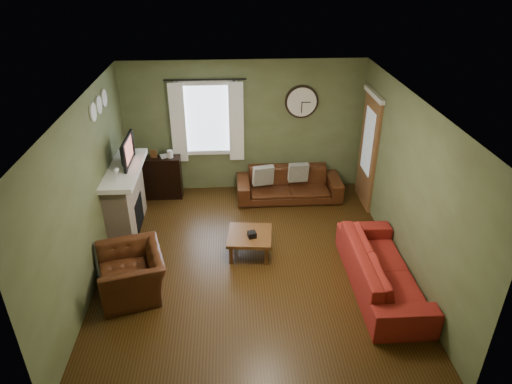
{
  "coord_description": "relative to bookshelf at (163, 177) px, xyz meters",
  "views": [
    {
      "loc": [
        -0.28,
        -5.79,
        4.39
      ],
      "look_at": [
        0.1,
        0.4,
        1.05
      ],
      "focal_mm": 32.0,
      "sensor_mm": 36.0,
      "label": 1
    }
  ],
  "objects": [
    {
      "name": "sofa_red",
      "position": [
        3.46,
        -2.96,
        -0.1
      ],
      "size": [
        0.86,
        2.19,
        0.64
      ],
      "primitive_type": "imported",
      "rotation": [
        0.0,
        0.0,
        1.57
      ],
      "color": "maroon",
      "rests_on": "floor"
    },
    {
      "name": "wine_glass_a",
      "position": [
        -0.45,
        -1.63,
        0.86
      ],
      "size": [
        0.07,
        0.07,
        0.21
      ],
      "primitive_type": null,
      "color": "white",
      "rests_on": "mantel"
    },
    {
      "name": "fireplace",
      "position": [
        -0.5,
        -1.12,
        0.13
      ],
      "size": [
        0.4,
        1.4,
        1.1
      ],
      "primitive_type": "cube",
      "color": "tan",
      "rests_on": "floor"
    },
    {
      "name": "wall_right",
      "position": [
        3.9,
        -2.27,
        0.88
      ],
      "size": [
        0.0,
        5.2,
        2.6
      ],
      "primitive_type": "cube",
      "color": "#56623B",
      "rests_on": "ground"
    },
    {
      "name": "medallion_left",
      "position": [
        -0.68,
        -1.47,
        1.83
      ],
      "size": [
        0.28,
        0.28,
        0.03
      ],
      "primitive_type": "cylinder",
      "color": "white",
      "rests_on": "wall_left"
    },
    {
      "name": "curtain_rod",
      "position": [
        0.9,
        0.21,
        1.85
      ],
      "size": [
        0.03,
        0.03,
        1.5
      ],
      "primitive_type": "cylinder",
      "color": "black",
      "rests_on": "wall_back"
    },
    {
      "name": "tv",
      "position": [
        -0.45,
        -0.97,
        0.93
      ],
      "size": [
        0.08,
        0.6,
        0.35
      ],
      "primitive_type": "imported",
      "rotation": [
        0.0,
        0.0,
        1.57
      ],
      "color": "black",
      "rests_on": "mantel"
    },
    {
      "name": "firebox",
      "position": [
        -0.31,
        -1.12,
        -0.12
      ],
      "size": [
        0.04,
        0.6,
        0.55
      ],
      "primitive_type": "cube",
      "color": "black",
      "rests_on": "fireplace"
    },
    {
      "name": "pillow_left",
      "position": [
        1.94,
        -0.29,
        0.13
      ],
      "size": [
        0.41,
        0.2,
        0.39
      ],
      "primitive_type": "cube",
      "rotation": [
        0.0,
        0.0,
        0.21
      ],
      "color": "gray",
      "rests_on": "sofa_brown"
    },
    {
      "name": "wall_left",
      "position": [
        -0.7,
        -2.27,
        0.88
      ],
      "size": [
        0.0,
        5.2,
        2.6
      ],
      "primitive_type": "cube",
      "color": "#56623B",
      "rests_on": "ground"
    },
    {
      "name": "tv_screen",
      "position": [
        -0.37,
        -0.97,
        0.99
      ],
      "size": [
        0.02,
        0.62,
        0.36
      ],
      "primitive_type": "cube",
      "color": "#994C3F",
      "rests_on": "mantel"
    },
    {
      "name": "bookshelf",
      "position": [
        0.0,
        0.0,
        0.0
      ],
      "size": [
        0.71,
        0.3,
        0.85
      ],
      "primitive_type": null,
      "color": "black",
      "rests_on": "floor"
    },
    {
      "name": "sofa_brown",
      "position": [
        2.45,
        -0.2,
        -0.13
      ],
      "size": [
        2.02,
        0.79,
        0.59
      ],
      "primitive_type": "imported",
      "color": "#3C1C0D",
      "rests_on": "floor"
    },
    {
      "name": "pillow_right",
      "position": [
        2.63,
        -0.2,
        0.13
      ],
      "size": [
        0.39,
        0.14,
        0.38
      ],
      "primitive_type": "cube",
      "rotation": [
        0.0,
        0.0,
        0.07
      ],
      "color": "gray",
      "rests_on": "sofa_brown"
    },
    {
      "name": "tissue_box",
      "position": [
        1.63,
        -2.1,
        -0.02
      ],
      "size": [
        0.15,
        0.15,
        0.09
      ],
      "primitive_type": "cube",
      "rotation": [
        0.0,
        0.0,
        0.26
      ],
      "color": "black",
      "rests_on": "coffee_table"
    },
    {
      "name": "mantel",
      "position": [
        -0.47,
        -1.12,
        0.72
      ],
      "size": [
        0.58,
        1.6,
        0.08
      ],
      "primitive_type": "cube",
      "color": "white",
      "rests_on": "fireplace"
    },
    {
      "name": "wall_clock",
      "position": [
        2.7,
        0.28,
        1.38
      ],
      "size": [
        0.64,
        0.06,
        0.64
      ],
      "primitive_type": null,
      "color": "white",
      "rests_on": "wall_back"
    },
    {
      "name": "book",
      "position": [
        -0.01,
        0.01,
        0.54
      ],
      "size": [
        0.21,
        0.24,
        0.02
      ],
      "primitive_type": "imported",
      "rotation": [
        0.0,
        0.0,
        0.33
      ],
      "color": "#563217",
      "rests_on": "bookshelf"
    },
    {
      "name": "medallion_mid",
      "position": [
        -0.68,
        -1.12,
        1.83
      ],
      "size": [
        0.28,
        0.28,
        0.03
      ],
      "primitive_type": "cylinder",
      "color": "white",
      "rests_on": "wall_left"
    },
    {
      "name": "window_pane",
      "position": [
        0.9,
        0.31,
        1.08
      ],
      "size": [
        1.0,
        0.02,
        1.3
      ],
      "primitive_type": null,
      "color": "silver",
      "rests_on": "wall_back"
    },
    {
      "name": "wall_front",
      "position": [
        1.6,
        -4.87,
        0.88
      ],
      "size": [
        4.6,
        0.0,
        2.6
      ],
      "primitive_type": "cube",
      "color": "#56623B",
      "rests_on": "ground"
    },
    {
      "name": "floor",
      "position": [
        1.6,
        -2.27,
        -0.42
      ],
      "size": [
        4.6,
        5.2,
        0.0
      ],
      "primitive_type": "cube",
      "color": "#33200B",
      "rests_on": "ground"
    },
    {
      "name": "armchair",
      "position": [
        -0.12,
        -2.84,
        -0.1
      ],
      "size": [
        1.12,
        1.21,
        0.65
      ],
      "primitive_type": "imported",
      "rotation": [
        0.0,
        0.0,
        -1.3
      ],
      "color": "#3C1C0D",
      "rests_on": "floor"
    },
    {
      "name": "wall_back",
      "position": [
        1.6,
        0.33,
        0.88
      ],
      "size": [
        4.6,
        0.0,
        2.6
      ],
      "primitive_type": "cube",
      "color": "#56623B",
      "rests_on": "ground"
    },
    {
      "name": "coffee_table",
      "position": [
        1.59,
        -2.02,
        -0.24
      ],
      "size": [
        0.76,
        0.76,
        0.37
      ],
      "primitive_type": null,
      "rotation": [
        0.0,
        0.0,
        -0.11
      ],
      "color": "#563217",
      "rests_on": "floor"
    },
    {
      "name": "door",
      "position": [
        3.87,
        -0.42,
        0.63
      ],
      "size": [
        0.05,
        0.9,
        2.1
      ],
      "primitive_type": "cube",
      "color": "brown",
      "rests_on": "floor"
    },
    {
      "name": "curtain_right",
      "position": [
        1.45,
        0.21,
        1.03
      ],
      "size": [
        0.28,
        0.04,
        1.55
      ],
      "primitive_type": "cube",
      "color": "white",
      "rests_on": "wall_back"
    },
    {
      "name": "wine_glass_b",
      "position": [
        -0.45,
        -1.55,
        0.85
      ],
      "size": [
        0.07,
        0.07,
        0.19
      ],
      "primitive_type": null,
      "color": "white",
      "rests_on": "mantel"
    },
    {
      "name": "medallion_right",
      "position": [
        -0.68,
        -0.77,
        1.83
      ],
      "size": [
        0.28,
        0.28,
        0.03
      ],
      "primitive_type": "cylinder",
      "color": "white",
      "rests_on": "wall_left"
    },
    {
      "name": "ceiling",
      "position": [
        1.6,
        -2.27,
        2.18
      ],
      "size": [
        4.6,
        5.2,
        0.0
      ],
      "primitive_type": "cube",
      "color": "white",
      "rests_on": "ground"
    },
    {
      "name": "curtain_left",
      "position": [
        0.35,
        0.21,
        1.03
      ],
      "size": [
        0.28,
        0.04,
        1.55
      ],
      "primitive_type": "cube",
      "color": "white",
      "rests_on": "wall_back"
    }
  ]
}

